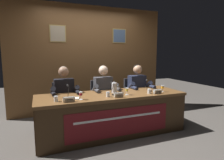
{
  "coord_description": "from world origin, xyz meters",
  "views": [
    {
      "loc": [
        -1.22,
        -3.09,
        1.44
      ],
      "look_at": [
        0.0,
        0.0,
        0.98
      ],
      "focal_mm": 30.04,
      "sensor_mm": 36.0,
      "label": 1
    }
  ],
  "objects_px": {
    "conference_table": "(114,108)",
    "chair_center": "(101,102)",
    "panelist_left": "(65,94)",
    "panelist_right": "(139,88)",
    "microphone_left": "(69,94)",
    "nameplate_center": "(119,95)",
    "juice_glass_right": "(162,87)",
    "water_cup_right": "(149,91)",
    "chair_left": "(64,106)",
    "water_cup_left": "(56,99)",
    "nameplate_left": "(69,99)",
    "chair_right": "(134,99)",
    "water_cup_center": "(108,95)",
    "microphone_center": "(113,90)",
    "document_stack_left": "(72,98)",
    "juice_glass_left": "(81,94)",
    "nameplate_right": "(158,92)",
    "juice_glass_center": "(127,90)",
    "water_pitcher_central": "(114,88)",
    "microphone_right": "(149,87)",
    "panelist_center": "(104,91)"
  },
  "relations": [
    {
      "from": "nameplate_left",
      "to": "water_cup_right",
      "type": "relative_size",
      "value": 2.03
    },
    {
      "from": "juice_glass_left",
      "to": "water_pitcher_central",
      "type": "height_order",
      "value": "water_pitcher_central"
    },
    {
      "from": "nameplate_left",
      "to": "document_stack_left",
      "type": "height_order",
      "value": "nameplate_left"
    },
    {
      "from": "conference_table",
      "to": "panelist_right",
      "type": "bearing_deg",
      "value": 33.49
    },
    {
      "from": "chair_left",
      "to": "water_cup_left",
      "type": "bearing_deg",
      "value": -104.3
    },
    {
      "from": "nameplate_left",
      "to": "nameplate_center",
      "type": "height_order",
      "value": "same"
    },
    {
      "from": "chair_left",
      "to": "microphone_center",
      "type": "bearing_deg",
      "value": -41.76
    },
    {
      "from": "chair_right",
      "to": "juice_glass_right",
      "type": "xyz_separation_m",
      "value": [
        0.17,
        -0.81,
        0.39
      ]
    },
    {
      "from": "microphone_left",
      "to": "juice_glass_center",
      "type": "bearing_deg",
      "value": -6.31
    },
    {
      "from": "chair_center",
      "to": "juice_glass_center",
      "type": "height_order",
      "value": "chair_center"
    },
    {
      "from": "water_cup_right",
      "to": "water_cup_left",
      "type": "bearing_deg",
      "value": 179.57
    },
    {
      "from": "juice_glass_center",
      "to": "microphone_right",
      "type": "distance_m",
      "value": 0.57
    },
    {
      "from": "panelist_left",
      "to": "microphone_right",
      "type": "bearing_deg",
      "value": -16.4
    },
    {
      "from": "water_cup_center",
      "to": "microphone_center",
      "type": "xyz_separation_m",
      "value": [
        0.14,
        0.14,
        0.04
      ]
    },
    {
      "from": "chair_left",
      "to": "water_pitcher_central",
      "type": "height_order",
      "value": "water_pitcher_central"
    },
    {
      "from": "nameplate_center",
      "to": "water_cup_right",
      "type": "relative_size",
      "value": 1.89
    },
    {
      "from": "panelist_left",
      "to": "microphone_left",
      "type": "distance_m",
      "value": 0.5
    },
    {
      "from": "juice_glass_center",
      "to": "nameplate_left",
      "type": "bearing_deg",
      "value": -172.79
    },
    {
      "from": "juice_glass_left",
      "to": "water_cup_left",
      "type": "bearing_deg",
      "value": 177.71
    },
    {
      "from": "panelist_left",
      "to": "panelist_right",
      "type": "height_order",
      "value": "same"
    },
    {
      "from": "juice_glass_center",
      "to": "microphone_right",
      "type": "relative_size",
      "value": 0.57
    },
    {
      "from": "conference_table",
      "to": "chair_center",
      "type": "xyz_separation_m",
      "value": [
        0.0,
        0.72,
        -0.07
      ]
    },
    {
      "from": "nameplate_center",
      "to": "chair_right",
      "type": "xyz_separation_m",
      "value": [
        0.78,
        0.92,
        -0.34
      ]
    },
    {
      "from": "nameplate_center",
      "to": "juice_glass_right",
      "type": "bearing_deg",
      "value": 6.5
    },
    {
      "from": "panelist_left",
      "to": "water_cup_right",
      "type": "bearing_deg",
      "value": -24.34
    },
    {
      "from": "water_cup_center",
      "to": "nameplate_left",
      "type": "bearing_deg",
      "value": -171.03
    },
    {
      "from": "chair_right",
      "to": "juice_glass_right",
      "type": "height_order",
      "value": "chair_right"
    },
    {
      "from": "chair_center",
      "to": "panelist_left",
      "type": "bearing_deg",
      "value": -165.79
    },
    {
      "from": "water_cup_right",
      "to": "juice_glass_left",
      "type": "bearing_deg",
      "value": -179.88
    },
    {
      "from": "panelist_left",
      "to": "panelist_center",
      "type": "bearing_deg",
      "value": 0.0
    },
    {
      "from": "nameplate_right",
      "to": "water_cup_right",
      "type": "height_order",
      "value": "water_cup_right"
    },
    {
      "from": "conference_table",
      "to": "water_cup_center",
      "type": "relative_size",
      "value": 31.19
    },
    {
      "from": "panelist_left",
      "to": "microphone_left",
      "type": "bearing_deg",
      "value": -89.99
    },
    {
      "from": "nameplate_left",
      "to": "chair_center",
      "type": "bearing_deg",
      "value": 48.63
    },
    {
      "from": "nameplate_left",
      "to": "nameplate_right",
      "type": "height_order",
      "value": "same"
    },
    {
      "from": "nameplate_left",
      "to": "microphone_right",
      "type": "xyz_separation_m",
      "value": [
        1.57,
        0.28,
        0.03
      ]
    },
    {
      "from": "juice_glass_left",
      "to": "chair_right",
      "type": "relative_size",
      "value": 0.14
    },
    {
      "from": "panelist_left",
      "to": "microphone_center",
      "type": "relative_size",
      "value": 5.61
    },
    {
      "from": "nameplate_center",
      "to": "panelist_center",
      "type": "bearing_deg",
      "value": 89.91
    },
    {
      "from": "nameplate_left",
      "to": "chair_center",
      "type": "relative_size",
      "value": 0.2
    },
    {
      "from": "water_cup_left",
      "to": "chair_center",
      "type": "relative_size",
      "value": 0.1
    },
    {
      "from": "juice_glass_center",
      "to": "water_cup_left",
      "type": "bearing_deg",
      "value": -178.51
    },
    {
      "from": "panelist_right",
      "to": "nameplate_center",
      "type": "bearing_deg",
      "value": -137.6
    },
    {
      "from": "microphone_center",
      "to": "microphone_right",
      "type": "height_order",
      "value": "same"
    },
    {
      "from": "chair_left",
      "to": "microphone_left",
      "type": "height_order",
      "value": "microphone_left"
    },
    {
      "from": "microphone_right",
      "to": "water_pitcher_central",
      "type": "relative_size",
      "value": 1.03
    },
    {
      "from": "conference_table",
      "to": "juice_glass_right",
      "type": "bearing_deg",
      "value": -5.36
    },
    {
      "from": "panelist_left",
      "to": "nameplate_center",
      "type": "xyz_separation_m",
      "value": [
        0.78,
        -0.72,
        0.07
      ]
    },
    {
      "from": "water_cup_left",
      "to": "nameplate_center",
      "type": "bearing_deg",
      "value": -4.99
    },
    {
      "from": "nameplate_right",
      "to": "water_cup_right",
      "type": "xyz_separation_m",
      "value": [
        -0.13,
        0.07,
        -0.0
      ]
    }
  ]
}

